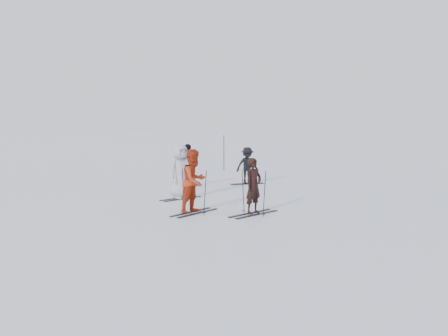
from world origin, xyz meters
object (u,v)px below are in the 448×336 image
object	(u,v)px
skier_near_dark	(254,187)
skier_red	(194,182)
skier_uphill_far	(247,166)
skier_grey	(180,172)
skier_uphill_left	(187,166)
piste_marker	(224,153)

from	to	relation	value
skier_near_dark	skier_red	distance (m)	1.75
skier_red	skier_uphill_far	world-z (taller)	skier_red
skier_grey	skier_uphill_left	world-z (taller)	skier_grey
skier_grey	piste_marker	bearing A→B (deg)	37.17
skier_uphill_left	skier_uphill_far	size ratio (longest dim) A/B	1.12
skier_near_dark	skier_red	world-z (taller)	skier_red
skier_red	skier_grey	bearing A→B (deg)	50.10
skier_red	skier_uphill_far	distance (m)	6.84
skier_red	skier_uphill_left	xyz separation A→B (m)	(-3.80, 4.26, -0.06)
skier_uphill_far	skier_grey	bearing A→B (deg)	-140.95
skier_grey	skier_uphill_left	xyz separation A→B (m)	(-1.76, 2.49, -0.06)
skier_red	piste_marker	world-z (taller)	piste_marker
skier_near_dark	skier_red	xyz separation A→B (m)	(-1.53, -0.85, 0.12)
skier_red	skier_grey	distance (m)	2.70
piste_marker	skier_uphill_left	bearing A→B (deg)	-67.16
skier_red	skier_uphill_left	distance (m)	5.71
skier_uphill_left	skier_uphill_far	bearing A→B (deg)	-35.18
skier_uphill_far	piste_marker	xyz separation A→B (m)	(-4.14, 4.08, 0.17)
skier_uphill_left	skier_uphill_far	world-z (taller)	skier_uphill_left
skier_near_dark	skier_red	size ratio (longest dim) A/B	0.87
skier_red	skier_uphill_far	bearing A→B (deg)	20.62
skier_uphill_far	skier_near_dark	bearing A→B (deg)	-109.73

